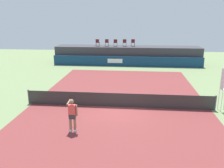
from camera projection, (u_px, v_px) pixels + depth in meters
The scene contains 14 objects.
ground_plane at pixel (121, 93), 18.83m from camera, with size 48.00×48.00×0.00m, color #6B7F51.
court_inner at pixel (119, 107), 15.96m from camera, with size 12.00×22.00×0.00m, color maroon.
sponsor_wall at pixel (127, 61), 28.72m from camera, with size 18.00×0.22×1.20m.
spectator_platform at pixel (127, 55), 30.31m from camera, with size 18.00×2.80×2.20m, color #38383D.
spectator_chair_far_left at pixel (98, 42), 29.90m from camera, with size 0.48×0.48×0.89m.
spectator_chair_left at pixel (107, 42), 29.86m from camera, with size 0.47×0.47×0.89m.
spectator_chair_center at pixel (115, 42), 29.67m from camera, with size 0.48×0.48×0.89m.
spectator_chair_right at pixel (125, 42), 29.81m from camera, with size 0.46×0.46×0.89m.
spectator_chair_far_right at pixel (133, 42), 29.87m from camera, with size 0.46×0.46×0.89m.
umpire_chair at pixel (223, 87), 14.89m from camera, with size 0.50×0.50×2.76m.
tennis_net at pixel (119, 100), 15.83m from camera, with size 12.40×0.02×0.95m, color #2D2D2D.
net_post_near at pixel (29, 97), 16.42m from camera, with size 0.10×0.10×1.00m, color #4C4C51.
net_post_far at pixel (215, 103), 15.23m from camera, with size 0.10×0.10×1.00m, color #4C4C51.
tennis_player at pixel (72, 114), 12.34m from camera, with size 0.67×1.13×1.77m.
Camera 1 is at (1.05, -14.91, 5.82)m, focal length 38.33 mm.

